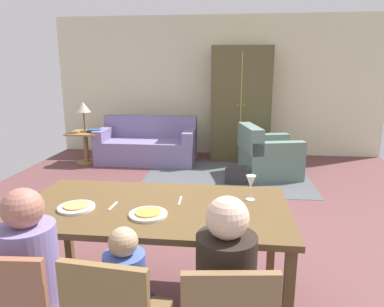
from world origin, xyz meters
TOP-DOWN VIEW (x-y plane):
  - ground_plane at (0.00, 0.41)m, footprint 6.44×6.02m
  - back_wall at (0.00, 3.47)m, footprint 6.44×0.10m
  - dining_table at (-0.22, -1.39)m, footprint 1.87×0.98m
  - plate_near_man at (-0.74, -1.51)m, footprint 0.25×0.25m
  - pizza_near_man at (-0.74, -1.51)m, footprint 0.17×0.17m
  - plate_near_child at (-0.22, -1.57)m, footprint 0.25×0.25m
  - pizza_near_child at (-0.22, -1.57)m, footprint 0.17×0.17m
  - plate_near_woman at (0.29, -1.49)m, footprint 0.25×0.25m
  - wine_glass at (0.45, -1.21)m, footprint 0.07×0.07m
  - fork at (-0.50, -1.44)m, footprint 0.02×0.15m
  - knife at (-0.05, -1.29)m, footprint 0.02×0.17m
  - person_man at (-0.74, -2.07)m, footprint 0.30×0.41m
  - person_woman at (0.29, -2.07)m, footprint 0.31×0.41m
  - area_rug at (0.25, 1.76)m, footprint 2.60×1.80m
  - couch at (-1.24, 2.62)m, footprint 1.77×0.86m
  - armchair at (0.89, 1.95)m, footprint 1.03×1.02m
  - armoire at (0.47, 3.08)m, footprint 1.10×0.59m
  - side_table at (-2.33, 2.36)m, footprint 0.56×0.56m
  - table_lamp at (-2.33, 2.36)m, footprint 0.26×0.26m
  - book_lower at (-2.18, 2.40)m, footprint 0.22×0.16m
  - book_upper at (-2.13, 2.34)m, footprint 0.22×0.16m
  - handbag at (0.39, 1.46)m, footprint 0.32×0.16m

SIDE VIEW (x-z plane):
  - ground_plane at x=0.00m, z-range -0.02..0.00m
  - area_rug at x=0.25m, z-range 0.00..0.01m
  - handbag at x=0.39m, z-range 0.00..0.26m
  - couch at x=-1.24m, z-range -0.11..0.71m
  - armchair at x=0.89m, z-range -0.09..0.73m
  - side_table at x=-2.33m, z-range 0.09..0.67m
  - person_man at x=-0.74m, z-range -0.04..1.07m
  - person_woman at x=0.29m, z-range -0.04..1.07m
  - book_lower at x=-2.18m, z-range 0.58..0.61m
  - book_upper at x=-2.13m, z-range 0.61..0.64m
  - dining_table at x=-0.22m, z-range 0.31..1.07m
  - fork at x=-0.50m, z-range 0.76..0.77m
  - knife at x=-0.05m, z-range 0.76..0.77m
  - plate_near_man at x=-0.74m, z-range 0.76..0.78m
  - plate_near_child at x=-0.22m, z-range 0.76..0.78m
  - plate_near_woman at x=0.29m, z-range 0.76..0.78m
  - pizza_near_man at x=-0.74m, z-range 0.78..0.79m
  - pizza_near_child at x=-0.22m, z-range 0.78..0.79m
  - wine_glass at x=0.45m, z-range 0.80..0.99m
  - table_lamp at x=-2.33m, z-range 0.74..1.28m
  - armoire at x=0.47m, z-range 0.00..2.10m
  - back_wall at x=0.00m, z-range 0.00..2.70m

